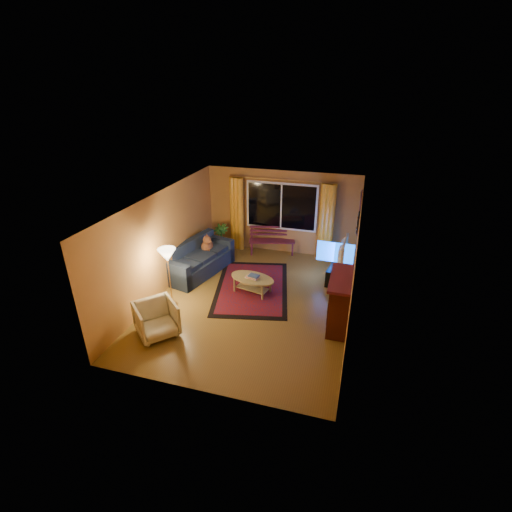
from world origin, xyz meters
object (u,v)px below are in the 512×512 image
(floor_lamp, at_px, (170,278))
(coffee_table, at_px, (252,285))
(sofa, at_px, (199,258))
(bench, at_px, (272,247))
(tv_console, at_px, (337,272))
(armchair, at_px, (156,318))

(floor_lamp, distance_m, coffee_table, 2.04)
(sofa, relative_size, coffee_table, 1.86)
(bench, xyz_separation_m, tv_console, (2.06, -1.14, 0.02))
(bench, xyz_separation_m, floor_lamp, (-1.55, -3.46, 0.52))
(armchair, height_order, floor_lamp, floor_lamp)
(bench, distance_m, armchair, 4.73)
(floor_lamp, bearing_deg, tv_console, 32.75)
(sofa, bearing_deg, coffee_table, -5.88)
(floor_lamp, relative_size, coffee_table, 1.26)
(coffee_table, bearing_deg, tv_console, 32.25)
(sofa, relative_size, tv_console, 2.01)
(bench, xyz_separation_m, sofa, (-1.61, -1.76, 0.23))
(coffee_table, xyz_separation_m, tv_console, (1.96, 1.24, 0.01))
(sofa, bearing_deg, bench, 61.52)
(armchair, xyz_separation_m, tv_console, (3.37, 3.41, -0.18))
(bench, relative_size, tv_console, 1.29)
(coffee_table, bearing_deg, bench, 92.27)
(bench, bearing_deg, tv_console, -43.41)
(bench, height_order, floor_lamp, floor_lamp)
(sofa, xyz_separation_m, coffee_table, (1.70, -0.62, -0.22))
(armchair, relative_size, floor_lamp, 0.56)
(bench, height_order, sofa, sofa)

